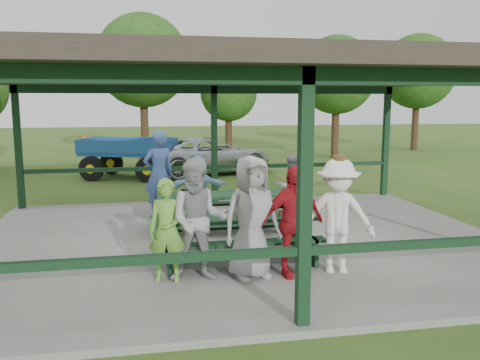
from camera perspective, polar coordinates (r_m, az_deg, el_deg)
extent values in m
plane|color=#36541A|center=(9.83, 0.20, -7.20)|extent=(90.00, 90.00, 0.00)
cube|color=slate|center=(9.81, 0.20, -6.92)|extent=(10.00, 8.00, 0.10)
cube|color=black|center=(5.86, 7.24, -2.27)|extent=(0.15, 0.15, 3.00)
cube|color=black|center=(13.46, -23.64, 3.37)|extent=(0.15, 0.15, 3.00)
cube|color=black|center=(13.24, -2.91, 4.03)|extent=(0.15, 0.15, 3.00)
cube|color=black|center=(14.68, 16.05, 4.18)|extent=(0.15, 0.15, 3.00)
cube|color=black|center=(5.77, -16.51, -8.91)|extent=(4.65, 0.10, 0.10)
cube|color=black|center=(13.20, -13.27, 1.17)|extent=(4.65, 0.10, 0.10)
cube|color=black|center=(13.83, 7.01, 1.69)|extent=(4.65, 0.10, 0.10)
cube|color=black|center=(5.76, 7.52, 11.53)|extent=(9.80, 0.15, 0.20)
cube|color=black|center=(13.19, -2.96, 10.10)|extent=(9.80, 0.15, 0.20)
cube|color=#2E2821|center=(9.45, 0.21, 11.90)|extent=(10.60, 8.60, 0.24)
cube|color=black|center=(8.42, -0.28, -4.18)|extent=(2.66, 0.75, 0.06)
cube|color=black|center=(7.97, 0.45, -7.13)|extent=(2.66, 0.28, 0.05)
cube|color=black|center=(9.02, -0.92, -5.21)|extent=(2.66, 0.28, 0.05)
cube|color=black|center=(8.39, -8.07, -6.76)|extent=(0.06, 0.70, 0.75)
cube|color=black|center=(8.78, 7.15, -6.02)|extent=(0.06, 0.70, 0.75)
cube|color=black|center=(8.43, -8.05, -7.75)|extent=(0.06, 1.39, 0.45)
cube|color=black|center=(8.82, 7.13, -6.96)|extent=(0.06, 1.39, 0.45)
cube|color=black|center=(10.38, -1.46, -1.68)|extent=(2.83, 0.75, 0.06)
cube|color=black|center=(9.90, -0.93, -3.94)|extent=(2.83, 0.28, 0.05)
cube|color=black|center=(10.97, -1.92, -2.66)|extent=(2.83, 0.28, 0.05)
cube|color=black|center=(10.33, -8.24, -3.77)|extent=(0.06, 0.70, 0.75)
cube|color=black|center=(10.71, 5.09, -3.26)|extent=(0.06, 0.70, 0.75)
cube|color=black|center=(10.36, -8.22, -4.58)|extent=(0.06, 1.39, 0.45)
cube|color=black|center=(10.74, 5.08, -4.04)|extent=(0.06, 1.39, 0.45)
cylinder|color=white|center=(8.29, -7.73, -4.21)|extent=(0.22, 0.22, 0.01)
torus|color=#9C6737|center=(8.27, -8.01, -4.11)|extent=(0.10, 0.10, 0.03)
torus|color=#9C6737|center=(8.27, -7.45, -4.09)|extent=(0.10, 0.10, 0.03)
torus|color=#9C6737|center=(8.33, -7.75, -4.00)|extent=(0.10, 0.10, 0.03)
cylinder|color=white|center=(8.38, -1.76, -4.00)|extent=(0.22, 0.22, 0.01)
torus|color=#9C6737|center=(8.35, -2.01, -3.89)|extent=(0.10, 0.10, 0.03)
torus|color=#9C6737|center=(8.36, -1.47, -3.87)|extent=(0.10, 0.10, 0.03)
torus|color=#9C6737|center=(8.42, -1.81, -3.79)|extent=(0.10, 0.10, 0.03)
cylinder|color=white|center=(8.50, 2.58, -3.81)|extent=(0.22, 0.22, 0.01)
torus|color=#9C6737|center=(8.47, 2.35, -3.71)|extent=(0.10, 0.10, 0.03)
torus|color=#9C6737|center=(8.49, 2.88, -3.69)|extent=(0.10, 0.10, 0.03)
torus|color=#9C6737|center=(8.54, 2.51, -3.61)|extent=(0.10, 0.10, 0.03)
cylinder|color=white|center=(8.69, 7.22, -3.59)|extent=(0.22, 0.22, 0.01)
torus|color=#9C6737|center=(8.66, 7.01, -3.49)|extent=(0.10, 0.10, 0.03)
torus|color=#9C6737|center=(8.68, 7.51, -3.47)|extent=(0.10, 0.10, 0.03)
torus|color=#9C6737|center=(8.73, 7.13, -3.39)|extent=(0.10, 0.10, 0.03)
cylinder|color=#381E0F|center=(8.11, -8.06, -4.21)|extent=(0.06, 0.06, 0.10)
cylinder|color=#381E0F|center=(8.11, -6.82, -4.17)|extent=(0.06, 0.06, 0.10)
cylinder|color=#381E0F|center=(8.23, -0.23, -3.92)|extent=(0.06, 0.06, 0.10)
cylinder|color=#381E0F|center=(8.36, 3.83, -3.74)|extent=(0.06, 0.06, 0.10)
cylinder|color=#381E0F|center=(8.38, 4.54, -3.71)|extent=(0.06, 0.06, 0.10)
cylinder|color=#381E0F|center=(8.45, 6.11, -3.63)|extent=(0.06, 0.06, 0.10)
cone|color=white|center=(8.50, -5.38, -3.54)|extent=(0.09, 0.09, 0.10)
cone|color=white|center=(8.61, -0.17, -3.35)|extent=(0.09, 0.09, 0.10)
cone|color=white|center=(8.67, 1.95, -3.26)|extent=(0.09, 0.09, 0.10)
imported|color=#61A535|center=(7.48, -8.17, -5.63)|extent=(0.61, 0.45, 1.52)
imported|color=#9A9A9D|center=(7.44, -4.67, -4.53)|extent=(0.95, 0.78, 1.81)
imported|color=gray|center=(7.51, 1.31, -4.24)|extent=(1.02, 0.79, 1.84)
imported|color=#B11922|center=(7.66, 5.94, -4.64)|extent=(1.04, 0.57, 1.68)
imported|color=white|center=(7.92, 10.91, -4.01)|extent=(1.26, 0.92, 1.76)
cylinder|color=brown|center=(7.78, 11.09, 1.88)|extent=(0.39, 0.39, 0.02)
cylinder|color=brown|center=(7.77, 11.11, 2.32)|extent=(0.23, 0.23, 0.11)
imported|color=#91CBE0|center=(11.21, -4.75, -0.88)|extent=(1.34, 0.43, 1.45)
imported|color=#3E5DA3|center=(11.55, -9.11, 0.63)|extent=(0.84, 0.69, 1.97)
imported|color=gray|center=(11.58, 5.68, -0.64)|extent=(0.83, 0.73, 1.43)
imported|color=silver|center=(19.09, -3.64, 2.77)|extent=(5.40, 3.87, 1.37)
cube|color=#1A4D91|center=(18.32, -12.44, 2.99)|extent=(3.48, 2.54, 0.13)
cube|color=#1A4D91|center=(17.57, -13.40, 3.62)|extent=(2.97, 1.13, 0.45)
cube|color=#1A4D91|center=(19.02, -11.60, 4.07)|extent=(2.97, 1.13, 0.45)
cube|color=#1A4D91|center=(18.93, -16.89, 3.85)|extent=(0.60, 1.50, 0.45)
cube|color=#1A4D91|center=(17.78, -7.75, 3.84)|extent=(0.60, 1.50, 0.45)
cylinder|color=black|center=(18.01, -16.35, 1.23)|extent=(0.87, 0.48, 0.85)
cylinder|color=yellow|center=(18.01, -16.35, 1.23)|extent=(0.38, 0.34, 0.31)
cylinder|color=black|center=(19.53, -14.24, 1.89)|extent=(0.87, 0.48, 0.85)
cylinder|color=yellow|center=(19.53, -14.24, 1.89)|extent=(0.38, 0.34, 0.31)
cylinder|color=black|center=(17.24, -10.29, 1.12)|extent=(0.87, 0.48, 0.85)
cylinder|color=yellow|center=(17.24, -10.29, 1.12)|extent=(0.38, 0.34, 0.31)
cylinder|color=black|center=(18.82, -8.59, 1.81)|extent=(0.87, 0.48, 0.85)
cylinder|color=yellow|center=(18.82, -8.59, 1.81)|extent=(0.38, 0.34, 0.31)
cube|color=#1A4D91|center=(17.66, -5.99, 2.57)|extent=(1.08, 0.47, 0.09)
cone|color=#F2590C|center=(18.95, -17.06, 4.18)|extent=(0.17, 0.43, 0.45)
cylinder|color=#321E14|center=(24.07, -10.67, 6.24)|extent=(0.36, 0.36, 3.32)
sphere|color=#1F4712|center=(24.12, -10.88, 13.03)|extent=(4.25, 4.25, 4.25)
cylinder|color=#321E14|center=(26.53, -1.28, 5.51)|extent=(0.36, 0.36, 2.29)
sphere|color=#1F4712|center=(26.49, -1.30, 9.76)|extent=(2.92, 2.92, 2.92)
cylinder|color=#321E14|center=(24.77, 10.65, 5.80)|extent=(0.36, 0.36, 2.88)
sphere|color=#1F4712|center=(24.77, 10.81, 11.52)|extent=(3.68, 3.68, 3.68)
cylinder|color=#321E14|center=(29.68, 19.08, 6.22)|extent=(0.36, 0.36, 3.14)
sphere|color=#1F4712|center=(29.70, 19.35, 11.43)|extent=(4.02, 4.02, 4.02)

